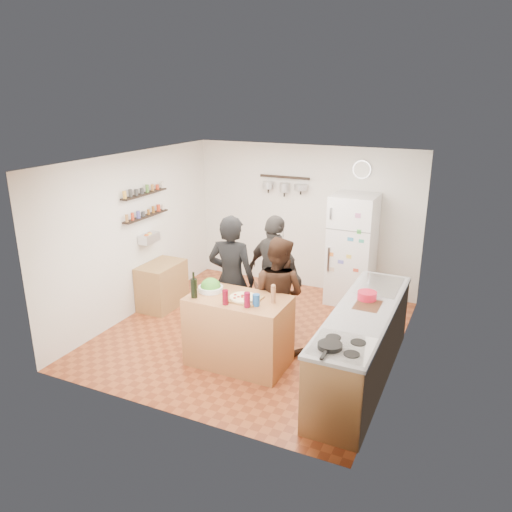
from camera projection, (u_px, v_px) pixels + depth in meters
The scene contains 26 objects.
room_shell at pixel (264, 244), 7.19m from camera, with size 4.20×4.20×4.20m.
prep_island at pixel (239, 331), 6.32m from camera, with size 1.25×0.72×0.91m, color #9A6238.
pizza_board at pixel (243, 299), 6.12m from camera, with size 0.42×0.34×0.02m, color brown.
pizza at pixel (243, 297), 6.11m from camera, with size 0.34×0.34×0.02m, color beige.
salad_bowl at pixel (211, 289), 6.37m from camera, with size 0.31×0.31×0.06m, color silver.
wine_bottle at pixel (194, 288), 6.15m from camera, with size 0.08×0.08×0.24m, color black.
wine_glass_near at pixel (225, 297), 5.96m from camera, with size 0.07×0.07×0.18m, color #550715.
wine_glass_far at pixel (247, 300), 5.88m from camera, with size 0.08×0.08×0.18m, color #60081E.
pepper_mill at pixel (273, 295), 6.01m from camera, with size 0.06×0.06×0.19m, color #8D5D3B.
salt_canister at pixel (256, 300), 5.93m from camera, with size 0.09×0.09×0.14m, color navy.
person_left at pixel (232, 280), 6.78m from camera, with size 0.66×0.43×1.81m, color black.
person_center at pixel (278, 295), 6.57m from camera, with size 0.77×0.60×1.58m, color black.
person_back at pixel (275, 275), 7.09m from camera, with size 1.01×0.42×1.72m, color #2B2826.
counter_run at pixel (362, 346), 5.95m from camera, with size 0.63×2.63×0.90m, color #9E7042.
stove_top at pixel (342, 347), 4.99m from camera, with size 0.60×0.62×0.02m, color white.
skillet at pixel (330, 346), 4.94m from camera, with size 0.25×0.25×0.05m, color black.
sink at pixel (380, 286), 6.54m from camera, with size 0.50×0.80×0.03m, color silver.
cutting_board at pixel (368, 306), 5.95m from camera, with size 0.30×0.40×0.02m, color brown.
red_bowl at pixel (367, 296), 6.09m from camera, with size 0.23×0.23×0.10m, color #B3142B.
fridge at pixel (352, 249), 8.09m from camera, with size 0.70×0.68×1.80m, color white.
wall_clock at pixel (362, 169), 7.98m from camera, with size 0.30×0.30×0.03m, color silver.
spice_shelf_lower at pixel (146, 216), 7.72m from camera, with size 0.12×1.00×0.03m, color black.
spice_shelf_upper at pixel (144, 194), 7.61m from camera, with size 0.12×1.00×0.03m, color black.
produce_basket at pixel (149, 238), 7.82m from camera, with size 0.18×0.35×0.14m, color silver.
side_table at pixel (162, 285), 8.04m from camera, with size 0.50×0.80×0.73m, color #AB7F48.
pot_rack at pixel (285, 177), 8.50m from camera, with size 0.90×0.04×0.04m, color black.
Camera 1 is at (2.80, -5.90, 3.34)m, focal length 35.00 mm.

